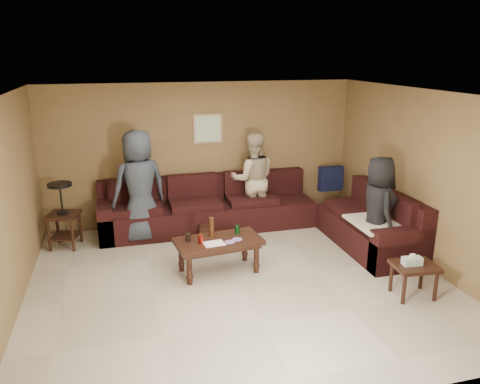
{
  "coord_description": "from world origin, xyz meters",
  "views": [
    {
      "loc": [
        -1.46,
        -5.55,
        3.0
      ],
      "look_at": [
        0.25,
        0.85,
        1.0
      ],
      "focal_mm": 35.0,
      "sensor_mm": 36.0,
      "label": 1
    }
  ],
  "objects_px": {
    "person_left": "(139,186)",
    "person_right": "(378,209)",
    "sectional_sofa": "(262,217)",
    "end_table_left": "(63,214)",
    "coffee_table": "(218,244)",
    "waste_bin": "(207,233)",
    "person_middle": "(253,179)",
    "side_table_right": "(414,268)"
  },
  "relations": [
    {
      "from": "person_left",
      "to": "person_middle",
      "type": "distance_m",
      "value": 1.99
    },
    {
      "from": "person_left",
      "to": "person_right",
      "type": "relative_size",
      "value": 1.17
    },
    {
      "from": "coffee_table",
      "to": "waste_bin",
      "type": "height_order",
      "value": "coffee_table"
    },
    {
      "from": "coffee_table",
      "to": "end_table_left",
      "type": "relative_size",
      "value": 1.18
    },
    {
      "from": "sectional_sofa",
      "to": "end_table_left",
      "type": "distance_m",
      "value": 3.2
    },
    {
      "from": "person_middle",
      "to": "waste_bin",
      "type": "bearing_deg",
      "value": 41.74
    },
    {
      "from": "coffee_table",
      "to": "end_table_left",
      "type": "distance_m",
      "value": 2.63
    },
    {
      "from": "person_left",
      "to": "person_right",
      "type": "distance_m",
      "value": 3.71
    },
    {
      "from": "person_middle",
      "to": "person_right",
      "type": "height_order",
      "value": "person_middle"
    },
    {
      "from": "person_left",
      "to": "person_right",
      "type": "height_order",
      "value": "person_left"
    },
    {
      "from": "coffee_table",
      "to": "side_table_right",
      "type": "xyz_separation_m",
      "value": [
        2.23,
        -1.31,
        -0.03
      ]
    },
    {
      "from": "sectional_sofa",
      "to": "person_middle",
      "type": "bearing_deg",
      "value": 90.1
    },
    {
      "from": "coffee_table",
      "to": "waste_bin",
      "type": "relative_size",
      "value": 4.45
    },
    {
      "from": "end_table_left",
      "to": "waste_bin",
      "type": "distance_m",
      "value": 2.28
    },
    {
      "from": "sectional_sofa",
      "to": "coffee_table",
      "type": "xyz_separation_m",
      "value": [
        -1.01,
        -1.17,
        0.09
      ]
    },
    {
      "from": "person_right",
      "to": "coffee_table",
      "type": "bearing_deg",
      "value": 91.68
    },
    {
      "from": "coffee_table",
      "to": "side_table_right",
      "type": "relative_size",
      "value": 2.13
    },
    {
      "from": "sectional_sofa",
      "to": "person_right",
      "type": "distance_m",
      "value": 1.95
    },
    {
      "from": "sectional_sofa",
      "to": "end_table_left",
      "type": "height_order",
      "value": "end_table_left"
    },
    {
      "from": "person_middle",
      "to": "person_right",
      "type": "relative_size",
      "value": 1.06
    },
    {
      "from": "waste_bin",
      "to": "person_right",
      "type": "distance_m",
      "value": 2.72
    },
    {
      "from": "end_table_left",
      "to": "person_right",
      "type": "xyz_separation_m",
      "value": [
        4.51,
        -1.68,
        0.23
      ]
    },
    {
      "from": "end_table_left",
      "to": "person_left",
      "type": "distance_m",
      "value": 1.26
    },
    {
      "from": "side_table_right",
      "to": "waste_bin",
      "type": "distance_m",
      "value": 3.27
    },
    {
      "from": "coffee_table",
      "to": "waste_bin",
      "type": "bearing_deg",
      "value": 87.33
    },
    {
      "from": "sectional_sofa",
      "to": "end_table_left",
      "type": "xyz_separation_m",
      "value": [
        -3.18,
        0.33,
        0.23
      ]
    },
    {
      "from": "side_table_right",
      "to": "sectional_sofa",
      "type": "bearing_deg",
      "value": 116.19
    },
    {
      "from": "side_table_right",
      "to": "coffee_table",
      "type": "bearing_deg",
      "value": 149.59
    },
    {
      "from": "end_table_left",
      "to": "waste_bin",
      "type": "relative_size",
      "value": 3.77
    },
    {
      "from": "sectional_sofa",
      "to": "person_right",
      "type": "bearing_deg",
      "value": -45.16
    },
    {
      "from": "end_table_left",
      "to": "person_middle",
      "type": "height_order",
      "value": "person_middle"
    },
    {
      "from": "waste_bin",
      "to": "person_right",
      "type": "xyz_separation_m",
      "value": [
        2.3,
        -1.3,
        0.65
      ]
    },
    {
      "from": "sectional_sofa",
      "to": "person_middle",
      "type": "relative_size",
      "value": 2.79
    },
    {
      "from": "waste_bin",
      "to": "person_right",
      "type": "relative_size",
      "value": 0.18
    },
    {
      "from": "person_left",
      "to": "person_middle",
      "type": "bearing_deg",
      "value": 167.88
    },
    {
      "from": "waste_bin",
      "to": "person_left",
      "type": "distance_m",
      "value": 1.33
    },
    {
      "from": "side_table_right",
      "to": "person_right",
      "type": "distance_m",
      "value": 1.21
    },
    {
      "from": "end_table_left",
      "to": "person_left",
      "type": "xyz_separation_m",
      "value": [
        1.2,
        -0.01,
        0.37
      ]
    },
    {
      "from": "end_table_left",
      "to": "person_right",
      "type": "distance_m",
      "value": 4.82
    },
    {
      "from": "person_left",
      "to": "person_middle",
      "type": "relative_size",
      "value": 1.1
    },
    {
      "from": "side_table_right",
      "to": "person_right",
      "type": "relative_size",
      "value": 0.37
    },
    {
      "from": "sectional_sofa",
      "to": "end_table_left",
      "type": "relative_size",
      "value": 4.42
    }
  ]
}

